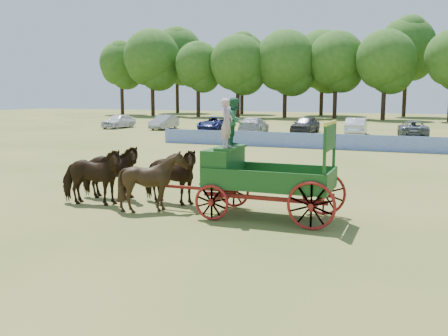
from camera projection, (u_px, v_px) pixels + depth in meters
ground at (282, 208)px, 16.62m from camera, size 160.00×160.00×0.00m
horse_lead_left at (91, 177)px, 16.89m from camera, size 2.50×1.53×1.97m
horse_lead_right at (110, 172)px, 17.91m from camera, size 2.50×1.54×1.97m
horse_wheel_left at (153, 181)px, 16.03m from camera, size 2.03×1.87×1.97m
horse_wheel_right at (169, 176)px, 17.04m from camera, size 2.39×1.20×1.97m
farm_dray at (247, 165)px, 15.39m from camera, size 6.00×2.00×3.65m
sponsor_banner at (337, 142)px, 33.46m from camera, size 26.00×0.08×1.05m
parked_cars at (283, 125)px, 46.98m from camera, size 36.46×6.80×1.60m
treeline at (355, 55)px, 72.77m from camera, size 88.56×22.51×15.62m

